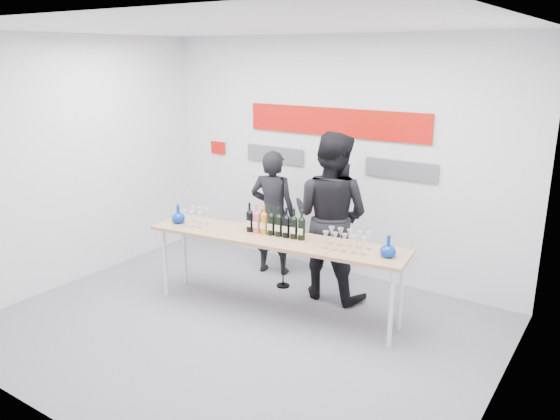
% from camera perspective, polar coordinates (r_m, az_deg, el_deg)
% --- Properties ---
extents(ground, '(5.00, 5.00, 0.00)m').
position_cam_1_polar(ground, '(5.87, -4.25, -12.15)').
color(ground, slate).
rests_on(ground, ground).
extents(back_wall, '(5.00, 0.04, 3.00)m').
position_cam_1_polar(back_wall, '(6.97, 5.71, 5.47)').
color(back_wall, silver).
rests_on(back_wall, ground).
extents(signage, '(3.38, 0.02, 0.79)m').
position_cam_1_polar(signage, '(6.92, 5.25, 7.98)').
color(signage, '#BE1108').
rests_on(signage, back_wall).
extents(tasting_table, '(2.95, 0.95, 0.87)m').
position_cam_1_polar(tasting_table, '(5.89, -0.54, -3.47)').
color(tasting_table, tan).
rests_on(tasting_table, ground).
extents(wine_bottles, '(0.71, 0.17, 0.33)m').
position_cam_1_polar(wine_bottles, '(5.87, -0.52, -1.15)').
color(wine_bottles, black).
rests_on(wine_bottles, tasting_table).
extents(decanter_left, '(0.16, 0.16, 0.21)m').
position_cam_1_polar(decanter_left, '(6.45, -10.58, -0.38)').
color(decanter_left, '#082E98').
rests_on(decanter_left, tasting_table).
extents(decanter_right, '(0.16, 0.16, 0.21)m').
position_cam_1_polar(decanter_right, '(5.39, 11.25, -3.73)').
color(decanter_right, '#082E98').
rests_on(decanter_right, tasting_table).
extents(glasses_left, '(0.28, 0.25, 0.18)m').
position_cam_1_polar(glasses_left, '(6.34, -8.76, -0.72)').
color(glasses_left, silver).
rests_on(glasses_left, tasting_table).
extents(glasses_right, '(0.48, 0.27, 0.18)m').
position_cam_1_polar(glasses_right, '(5.53, 7.02, -3.16)').
color(glasses_right, silver).
rests_on(glasses_right, tasting_table).
extents(presenter_left, '(0.67, 0.53, 1.61)m').
position_cam_1_polar(presenter_left, '(6.98, -0.74, -0.29)').
color(presenter_left, black).
rests_on(presenter_left, ground).
extents(presenter_right, '(0.96, 0.76, 1.95)m').
position_cam_1_polar(presenter_right, '(6.27, 5.31, -0.67)').
color(presenter_right, black).
rests_on(presenter_right, ground).
extents(mic_stand, '(0.16, 0.16, 1.39)m').
position_cam_1_polar(mic_stand, '(6.64, 0.31, -4.63)').
color(mic_stand, black).
rests_on(mic_stand, ground).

